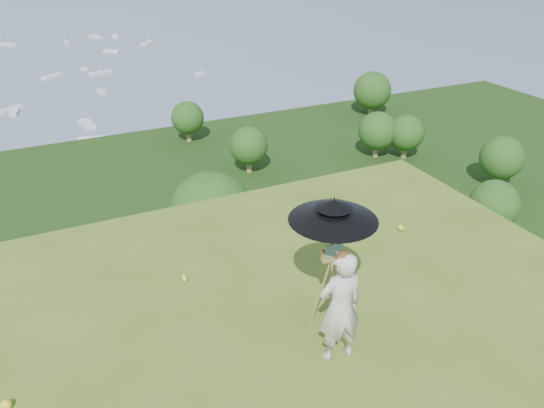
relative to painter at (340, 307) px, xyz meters
name	(u,v)px	position (x,y,z in m)	size (l,w,h in m)	color
forest_slope	(106,362)	(-1.65, 33.45, -29.88)	(140.00, 56.00, 22.00)	black
shoreline_tier	(67,227)	(-1.65, 73.45, -36.88)	(170.00, 28.00, 8.00)	gray
bay_water	(19,37)	(-1.65, 238.45, -34.88)	(700.00, 700.00, 0.00)	slate
slope_trees	(79,227)	(-1.65, 33.45, -15.88)	(110.00, 50.00, 6.00)	#154715
harbor_town	(60,189)	(-1.65, 73.45, -30.38)	(110.00, 22.00, 5.00)	silver
painter	(340,307)	(0.00, 0.00, 0.00)	(0.64, 0.42, 1.76)	beige
field_easel	(330,287)	(0.19, 0.58, -0.11)	(0.58, 0.58, 1.54)	olive
sun_umbrella	(333,228)	(0.20, 0.61, 0.87)	(1.25, 1.25, 0.97)	black
painter_cap	(344,256)	(0.00, 0.00, 0.83)	(0.22, 0.26, 0.10)	pink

